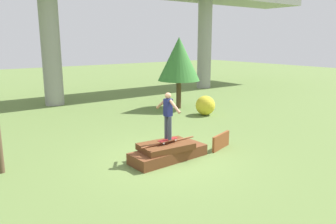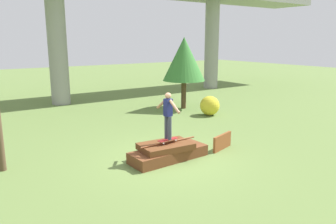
# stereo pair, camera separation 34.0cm
# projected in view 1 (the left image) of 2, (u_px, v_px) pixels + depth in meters

# --- Properties ---
(ground_plane) EXTENTS (80.00, 80.00, 0.00)m
(ground_plane) POSITION_uv_depth(u_px,v_px,m) (169.00, 159.00, 10.71)
(ground_plane) COLOR olive
(scrap_pile) EXTENTS (2.65, 1.18, 0.61)m
(scrap_pile) POSITION_uv_depth(u_px,v_px,m) (168.00, 152.00, 10.64)
(scrap_pile) COLOR brown
(scrap_pile) RESTS_ON ground_plane
(scrap_plank_loose) EXTENTS (1.11, 0.42, 0.55)m
(scrap_plank_loose) POSITION_uv_depth(u_px,v_px,m) (221.00, 141.00, 11.70)
(scrap_plank_loose) COLOR brown
(scrap_plank_loose) RESTS_ON ground_plane
(skateboard) EXTENTS (0.74, 0.25, 0.09)m
(skateboard) POSITION_uv_depth(u_px,v_px,m) (168.00, 140.00, 10.51)
(skateboard) COLOR maroon
(skateboard) RESTS_ON scrap_pile
(skater) EXTENTS (0.24, 1.12, 1.52)m
(skater) POSITION_uv_depth(u_px,v_px,m) (168.00, 113.00, 10.32)
(skater) COLOR #383D4C
(skater) RESTS_ON skateboard
(tree_behind_left) EXTENTS (2.36, 2.36, 3.99)m
(tree_behind_left) POSITION_uv_depth(u_px,v_px,m) (179.00, 59.00, 18.15)
(tree_behind_left) COLOR #4C3823
(tree_behind_left) RESTS_ON ground_plane
(bush_yellow_flowering) EXTENTS (1.01, 1.01, 1.01)m
(bush_yellow_flowering) POSITION_uv_depth(u_px,v_px,m) (205.00, 105.00, 16.93)
(bush_yellow_flowering) COLOR gold
(bush_yellow_flowering) RESTS_ON ground_plane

